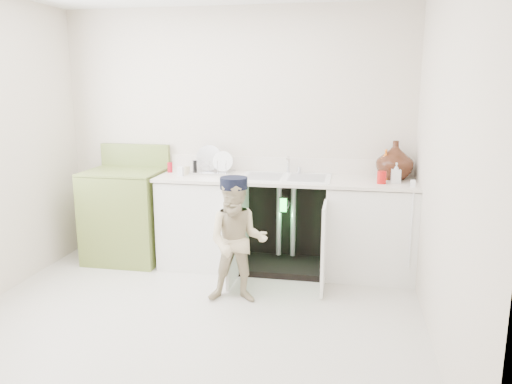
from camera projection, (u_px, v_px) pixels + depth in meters
ground at (193, 319)px, 3.83m from camera, size 3.50×3.50×0.00m
room_shell at (188, 157)px, 3.56m from camera, size 6.00×5.50×1.26m
counter_run at (289, 221)px, 4.78m from camera, size 2.44×1.02×1.25m
avocado_stove at (127, 214)px, 5.05m from camera, size 0.74×0.65×1.15m
repair_worker at (237, 240)px, 4.04m from camera, size 0.62×0.70×1.04m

